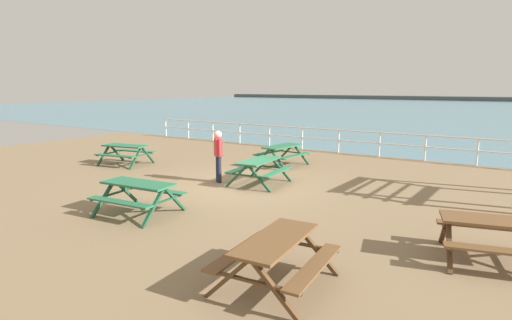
# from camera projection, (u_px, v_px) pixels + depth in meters

# --- Properties ---
(ground_plane) EXTENTS (30.00, 24.00, 0.20)m
(ground_plane) POSITION_uv_depth(u_px,v_px,m) (240.00, 188.00, 12.73)
(ground_plane) COLOR #846B4C
(sea_band) EXTENTS (142.00, 90.00, 0.01)m
(sea_band) POSITION_uv_depth(u_px,v_px,m) (469.00, 110.00, 55.60)
(sea_band) COLOR teal
(sea_band) RESTS_ON ground
(distant_shoreline) EXTENTS (142.00, 6.00, 1.80)m
(distant_shoreline) POSITION_uv_depth(u_px,v_px,m) (495.00, 101.00, 90.55)
(distant_shoreline) COLOR #4C4C47
(distant_shoreline) RESTS_ON ground
(seaward_railing) EXTENTS (23.07, 0.07, 1.08)m
(seaward_railing) POSITION_uv_depth(u_px,v_px,m) (339.00, 137.00, 18.88)
(seaward_railing) COLOR white
(seaward_railing) RESTS_ON ground
(picnic_table_near_left) EXTENTS (2.07, 1.85, 0.80)m
(picnic_table_near_left) POSITION_uv_depth(u_px,v_px,m) (126.00, 150.00, 15.96)
(picnic_table_near_left) COLOR #286B47
(picnic_table_near_left) RESTS_ON ground
(picnic_table_near_right) EXTENTS (1.68, 1.93, 0.80)m
(picnic_table_near_right) POSITION_uv_depth(u_px,v_px,m) (282.00, 150.00, 15.82)
(picnic_table_near_right) COLOR #286B47
(picnic_table_near_right) RESTS_ON ground
(picnic_table_mid_centre) EXTENTS (1.73, 1.97, 0.80)m
(picnic_table_mid_centre) POSITION_uv_depth(u_px,v_px,m) (260.00, 166.00, 12.73)
(picnic_table_mid_centre) COLOR #286B47
(picnic_table_mid_centre) RESTS_ON ground
(picnic_table_far_left) EXTENTS (1.97, 1.73, 0.80)m
(picnic_table_far_left) POSITION_uv_depth(u_px,v_px,m) (138.00, 190.00, 9.70)
(picnic_table_far_left) COLOR #286B47
(picnic_table_far_left) RESTS_ON ground
(picnic_table_far_right) EXTENTS (1.71, 1.95, 0.80)m
(picnic_table_far_right) POSITION_uv_depth(u_px,v_px,m) (276.00, 250.00, 6.15)
(picnic_table_far_right) COLOR brown
(picnic_table_far_right) RESTS_ON ground
(picnic_table_seaward) EXTENTS (2.13, 1.93, 0.80)m
(picnic_table_seaward) POSITION_uv_depth(u_px,v_px,m) (497.00, 230.00, 6.98)
(picnic_table_seaward) COLOR brown
(picnic_table_seaward) RESTS_ON ground
(visitor) EXTENTS (0.43, 0.38, 1.66)m
(visitor) POSITION_uv_depth(u_px,v_px,m) (218.00, 153.00, 12.92)
(visitor) COLOR #1E2338
(visitor) RESTS_ON ground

